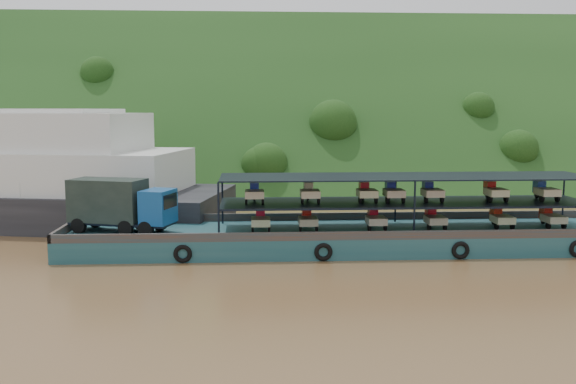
{
  "coord_description": "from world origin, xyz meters",
  "views": [
    {
      "loc": [
        -4.42,
        -39.25,
        8.63
      ],
      "look_at": [
        -2.0,
        3.0,
        3.2
      ],
      "focal_mm": 40.0,
      "sensor_mm": 36.0,
      "label": 1
    }
  ],
  "objects": [
    {
      "name": "ground",
      "position": [
        0.0,
        0.0,
        0.0
      ],
      "size": [
        160.0,
        160.0,
        0.0
      ],
      "primitive_type": "plane",
      "color": "brown",
      "rests_on": "ground"
    },
    {
      "name": "hillside",
      "position": [
        0.0,
        36.0,
        0.0
      ],
      "size": [
        140.0,
        39.6,
        39.6
      ],
      "primitive_type": "cube",
      "rotation": [
        0.79,
        0.0,
        0.0
      ],
      "color": "#163312",
      "rests_on": "ground"
    },
    {
      "name": "cargo_barge",
      "position": [
        0.65,
        0.04,
        1.11
      ],
      "size": [
        35.0,
        7.18,
        4.54
      ],
      "color": "#15424B",
      "rests_on": "ground"
    }
  ]
}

